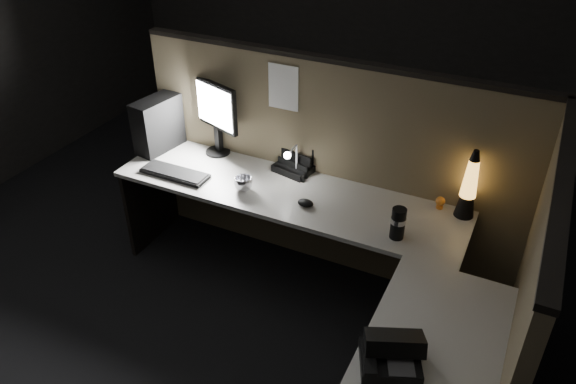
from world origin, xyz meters
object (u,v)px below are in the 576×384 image
at_px(monitor, 216,111).
at_px(desk_phone, 391,353).
at_px(lava_lamp, 469,189).
at_px(keyboard, 175,173).
at_px(pc_tower, 158,124).

bearing_deg(monitor, desk_phone, -18.74).
distance_m(monitor, lava_lamp, 1.74).
xyz_separation_m(keyboard, lava_lamp, (1.83, 0.37, 0.17)).
relative_size(pc_tower, monitor, 0.73).
xyz_separation_m(pc_tower, lava_lamp, (2.14, 0.10, -0.01)).
height_order(pc_tower, monitor, monitor).
relative_size(lava_lamp, desk_phone, 1.38).
bearing_deg(desk_phone, pc_tower, 127.90).
relative_size(pc_tower, keyboard, 0.81).
bearing_deg(monitor, keyboard, -84.45).
bearing_deg(lava_lamp, pc_tower, -177.25).
bearing_deg(pc_tower, keyboard, -31.34).
bearing_deg(pc_tower, lava_lamp, 11.96).
relative_size(keyboard, lava_lamp, 1.07).
distance_m(pc_tower, desk_phone, 2.38).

